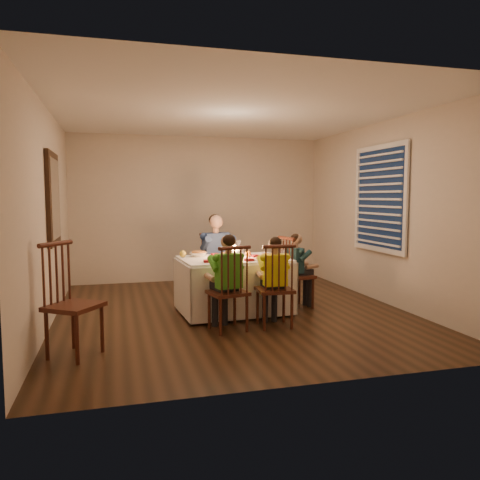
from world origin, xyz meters
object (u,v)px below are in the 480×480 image
object	(u,v)px
chair_end	(296,307)
adult	(217,300)
chair_near_left	(228,330)
child_green	(228,330)
child_yellow	(274,326)
chair_near_right	(274,326)
child_teal	(296,307)
dining_table	(233,274)
chair_extra	(76,356)
chair_adult	(217,300)
serving_bowl	(198,254)

from	to	relation	value
chair_end	adult	distance (m)	1.22
chair_near_left	child_green	bearing A→B (deg)	-102.12
chair_near_left	child_yellow	size ratio (longest dim) A/B	0.93
child_yellow	child_green	bearing A→B (deg)	4.35
chair_near_right	child_teal	size ratio (longest dim) A/B	0.97
dining_table	chair_near_left	size ratio (longest dim) A/B	1.48
chair_near_left	chair_extra	xyz separation A→B (m)	(-1.62, -0.46, 0.00)
chair_adult	chair_near_right	size ratio (longest dim) A/B	1.00
adult	chair_near_left	bearing A→B (deg)	-107.63
chair_end	child_green	distance (m)	1.45
chair_end	serving_bowl	xyz separation A→B (m)	(-1.33, 0.21, 0.76)
chair_adult	child_green	world-z (taller)	child_green
child_yellow	chair_near_left	bearing A→B (deg)	4.35
chair_adult	child_green	xyz separation A→B (m)	(-0.21, -1.57, 0.00)
child_yellow	child_teal	size ratio (longest dim) A/B	1.04
child_teal	serving_bowl	xyz separation A→B (m)	(-1.33, 0.21, 0.76)
chair_near_left	child_yellow	world-z (taller)	child_yellow
dining_table	chair_extra	world-z (taller)	dining_table
dining_table	child_yellow	world-z (taller)	dining_table
chair_end	chair_extra	size ratio (longest dim) A/B	0.90
child_teal	chair_near_right	bearing A→B (deg)	131.56
dining_table	chair_end	size ratio (longest dim) A/B	1.48
dining_table	child_yellow	size ratio (longest dim) A/B	1.37
chair_near_left	dining_table	bearing A→B (deg)	-120.84
adult	serving_bowl	xyz separation A→B (m)	(-0.36, -0.52, 0.76)
chair_end	child_teal	xyz separation A→B (m)	(0.00, 0.00, 0.00)
chair_extra	serving_bowl	bearing A→B (deg)	-9.00
dining_table	chair_near_right	world-z (taller)	dining_table
chair_end	child_green	world-z (taller)	child_green
adult	child_yellow	size ratio (longest dim) A/B	1.19
chair_extra	child_green	distance (m)	1.68
serving_bowl	dining_table	bearing A→B (deg)	-31.82
chair_end	child_yellow	distance (m)	1.02
chair_adult	serving_bowl	bearing A→B (deg)	-134.50
chair_end	serving_bowl	size ratio (longest dim) A/B	4.22
chair_near_right	serving_bowl	xyz separation A→B (m)	(-0.72, 1.03, 0.76)
dining_table	chair_near_right	distance (m)	0.98
dining_table	chair_near_left	bearing A→B (deg)	-112.73
adult	serving_bowl	size ratio (longest dim) A/B	5.41
dining_table	adult	distance (m)	0.94
serving_bowl	child_teal	bearing A→B (deg)	-9.09
chair_end	chair_extra	bearing A→B (deg)	103.19
adult	child_green	world-z (taller)	adult
chair_near_left	adult	bearing A→B (deg)	-109.60
chair_adult	child_green	distance (m)	1.59
chair_adult	serving_bowl	world-z (taller)	serving_bowl
chair_near_left	chair_extra	distance (m)	1.68
adult	child_teal	distance (m)	1.22
dining_table	adult	bearing A→B (deg)	90.45
chair_extra	child_teal	world-z (taller)	chair_extra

